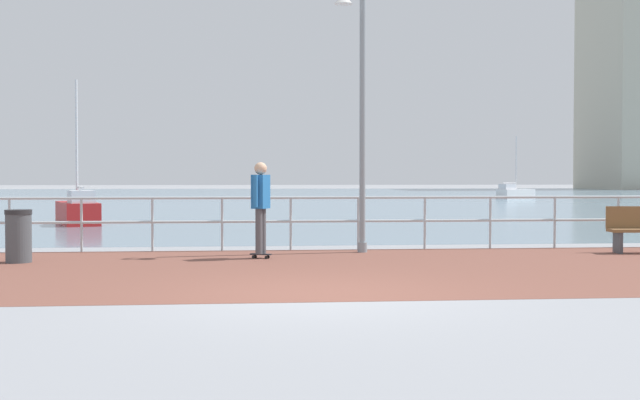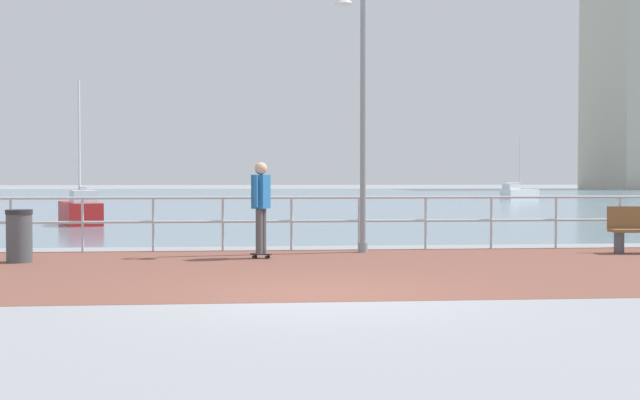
{
  "view_description": "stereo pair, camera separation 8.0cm",
  "coord_description": "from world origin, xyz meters",
  "px_view_note": "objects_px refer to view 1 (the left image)",
  "views": [
    {
      "loc": [
        -0.86,
        -9.91,
        1.49
      ],
      "look_at": [
        0.38,
        3.7,
        1.1
      ],
      "focal_mm": 44.12,
      "sensor_mm": 36.0,
      "label": 1
    },
    {
      "loc": [
        -0.78,
        -9.92,
        1.49
      ],
      "look_at": [
        0.38,
        3.7,
        1.1
      ],
      "focal_mm": 44.12,
      "sensor_mm": 36.0,
      "label": 2
    }
  ],
  "objects_px": {
    "lamppost": "(357,92)",
    "sailboat_red": "(78,210)",
    "sailboat_white": "(515,193)",
    "skateboarder": "(261,200)",
    "trash_bin": "(19,236)"
  },
  "relations": [
    {
      "from": "lamppost",
      "to": "skateboarder",
      "type": "relative_size",
      "value": 3.24
    },
    {
      "from": "lamppost",
      "to": "skateboarder",
      "type": "height_order",
      "value": "lamppost"
    },
    {
      "from": "sailboat_white",
      "to": "sailboat_red",
      "type": "height_order",
      "value": "sailboat_red"
    },
    {
      "from": "skateboarder",
      "to": "sailboat_white",
      "type": "distance_m",
      "value": 43.36
    },
    {
      "from": "lamppost",
      "to": "skateboarder",
      "type": "xyz_separation_m",
      "value": [
        -1.92,
        -0.94,
        -2.11
      ]
    },
    {
      "from": "sailboat_white",
      "to": "sailboat_red",
      "type": "bearing_deg",
      "value": -130.66
    },
    {
      "from": "skateboarder",
      "to": "sailboat_red",
      "type": "relative_size",
      "value": 0.38
    },
    {
      "from": "trash_bin",
      "to": "sailboat_red",
      "type": "height_order",
      "value": "sailboat_red"
    },
    {
      "from": "sailboat_white",
      "to": "lamppost",
      "type": "bearing_deg",
      "value": -113.34
    },
    {
      "from": "lamppost",
      "to": "sailboat_red",
      "type": "height_order",
      "value": "lamppost"
    },
    {
      "from": "trash_bin",
      "to": "sailboat_white",
      "type": "height_order",
      "value": "sailboat_white"
    },
    {
      "from": "sailboat_red",
      "to": "lamppost",
      "type": "bearing_deg",
      "value": -53.55
    },
    {
      "from": "sailboat_white",
      "to": "trash_bin",
      "type": "bearing_deg",
      "value": -119.83
    },
    {
      "from": "lamppost",
      "to": "sailboat_white",
      "type": "height_order",
      "value": "lamppost"
    },
    {
      "from": "trash_bin",
      "to": "sailboat_white",
      "type": "distance_m",
      "value": 45.6
    }
  ]
}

